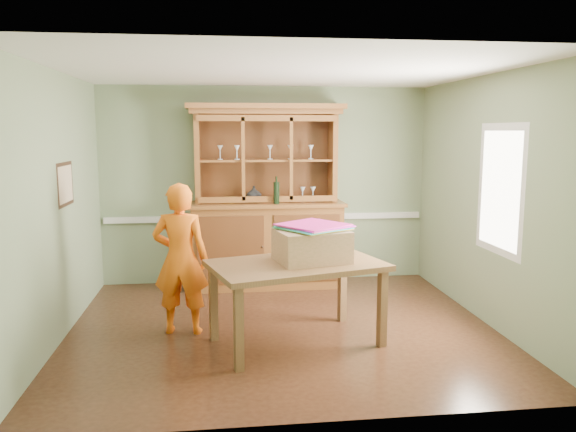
{
  "coord_description": "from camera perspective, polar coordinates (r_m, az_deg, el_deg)",
  "views": [
    {
      "loc": [
        -0.64,
        -5.75,
        2.1
      ],
      "look_at": [
        0.11,
        0.4,
        1.16
      ],
      "focal_mm": 35.0,
      "sensor_mm": 36.0,
      "label": 1
    }
  ],
  "objects": [
    {
      "name": "window_panel",
      "position": [
        6.19,
        20.71,
        2.54
      ],
      "size": [
        0.03,
        0.96,
        1.36
      ],
      "color": "silver",
      "rests_on": "wall_right"
    },
    {
      "name": "wall_back",
      "position": [
        7.81,
        -2.25,
        3.14
      ],
      "size": [
        4.5,
        0.0,
        4.5
      ],
      "primitive_type": "plane",
      "rotation": [
        1.57,
        0.0,
        0.0
      ],
      "color": "gray",
      "rests_on": "floor"
    },
    {
      "name": "person",
      "position": [
        5.91,
        -10.86,
        -4.3
      ],
      "size": [
        0.62,
        0.45,
        1.58
      ],
      "primitive_type": "imported",
      "rotation": [
        0.0,
        0.0,
        3.01
      ],
      "color": "orange",
      "rests_on": "floor"
    },
    {
      "name": "dining_table",
      "position": [
        5.53,
        0.88,
        -5.73
      ],
      "size": [
        1.85,
        1.4,
        0.82
      ],
      "rotation": [
        0.0,
        0.0,
        0.28
      ],
      "color": "brown",
      "rests_on": "floor"
    },
    {
      "name": "framed_map",
      "position": [
        6.28,
        -21.64,
        3.02
      ],
      "size": [
        0.03,
        0.6,
        0.46
      ],
      "color": "#342114",
      "rests_on": "wall_left"
    },
    {
      "name": "china_hutch",
      "position": [
        7.6,
        -2.19,
        -0.78
      ],
      "size": [
        2.08,
        0.69,
        2.45
      ],
      "color": "brown",
      "rests_on": "floor"
    },
    {
      "name": "wall_front",
      "position": [
        3.88,
        2.68,
        -2.49
      ],
      "size": [
        4.5,
        0.0,
        4.5
      ],
      "primitive_type": "plane",
      "rotation": [
        -1.57,
        0.0,
        0.0
      ],
      "color": "gray",
      "rests_on": "floor"
    },
    {
      "name": "cardboard_box",
      "position": [
        5.54,
        2.42,
        -3.03
      ],
      "size": [
        0.77,
        0.66,
        0.31
      ],
      "primitive_type": "cube",
      "rotation": [
        0.0,
        0.0,
        0.21
      ],
      "color": "tan",
      "rests_on": "dining_table"
    },
    {
      "name": "chair_rail",
      "position": [
        7.84,
        -2.22,
        -0.16
      ],
      "size": [
        4.41,
        0.05,
        0.08
      ],
      "primitive_type": "cube",
      "color": "silver",
      "rests_on": "wall_back"
    },
    {
      "name": "ceiling",
      "position": [
        5.82,
        -0.64,
        14.58
      ],
      "size": [
        4.5,
        4.5,
        0.0
      ],
      "primitive_type": "plane",
      "rotation": [
        3.14,
        0.0,
        0.0
      ],
      "color": "white",
      "rests_on": "wall_back"
    },
    {
      "name": "wall_left",
      "position": [
        6.02,
        -22.43,
        0.84
      ],
      "size": [
        0.0,
        4.0,
        4.0
      ],
      "primitive_type": "plane",
      "rotation": [
        1.57,
        0.0,
        1.57
      ],
      "color": "gray",
      "rests_on": "floor"
    },
    {
      "name": "wall_right",
      "position": [
        6.48,
        19.58,
        1.51
      ],
      "size": [
        0.0,
        4.0,
        4.0
      ],
      "primitive_type": "plane",
      "rotation": [
        1.57,
        0.0,
        -1.57
      ],
      "color": "gray",
      "rests_on": "floor"
    },
    {
      "name": "kite_stack",
      "position": [
        5.55,
        2.79,
        -1.08
      ],
      "size": [
        0.78,
        0.78,
        0.05
      ],
      "rotation": [
        0.0,
        0.0,
        0.56
      ],
      "color": "orange",
      "rests_on": "cardboard_box"
    },
    {
      "name": "floor",
      "position": [
        6.15,
        -0.59,
        -11.29
      ],
      "size": [
        4.5,
        4.5,
        0.0
      ],
      "primitive_type": "plane",
      "color": "#472817",
      "rests_on": "ground"
    }
  ]
}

